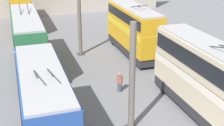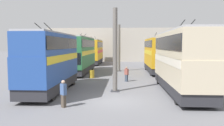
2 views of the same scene
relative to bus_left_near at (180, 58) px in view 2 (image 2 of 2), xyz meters
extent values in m
plane|color=slate|center=(-3.13, 5.38, -2.92)|extent=(240.00, 240.00, 0.00)
cube|color=#A8A093|center=(34.30, 5.38, 1.13)|extent=(0.50, 36.00, 8.09)
cylinder|color=#605B56|center=(0.09, 5.38, 0.60)|extent=(0.39, 0.39, 7.04)
cube|color=#333338|center=(0.09, 5.38, -2.88)|extent=(0.70, 0.70, 0.08)
cylinder|color=#605B56|center=(14.71, 5.38, 0.60)|extent=(0.39, 0.39, 7.04)
cube|color=#333338|center=(14.71, 5.38, -2.88)|extent=(0.70, 0.70, 0.08)
cylinder|color=black|center=(4.04, -1.05, -2.44)|extent=(0.96, 0.30, 0.96)
cylinder|color=black|center=(4.04, 1.05, -2.44)|extent=(0.96, 0.30, 0.96)
cylinder|color=black|center=(-3.86, -1.05, -2.44)|extent=(0.96, 0.30, 0.96)
cylinder|color=black|center=(-3.86, 1.05, -2.44)|extent=(0.96, 0.30, 0.96)
cube|color=#28282D|center=(-0.01, 0.00, -2.27)|extent=(10.68, 2.45, 0.77)
cube|color=beige|center=(-0.01, 0.00, -0.88)|extent=(10.90, 2.50, 2.01)
cube|color=silver|center=(-0.01, 0.00, -0.15)|extent=(10.57, 2.54, 0.55)
cube|color=beige|center=(-0.01, 0.00, 1.11)|extent=(10.79, 2.43, 1.97)
cube|color=black|center=(-0.01, 0.00, 1.21)|extent=(10.46, 2.51, 1.09)
cube|color=#9E9EA3|center=(-0.01, 0.00, 2.17)|extent=(10.68, 2.25, 0.14)
cube|color=black|center=(5.38, 0.00, -0.68)|extent=(0.12, 2.30, 1.29)
cylinder|color=#282828|center=(-1.37, -0.35, 2.53)|extent=(2.35, 0.07, 0.65)
cylinder|color=#282828|center=(-1.37, 0.35, 2.53)|extent=(2.35, 0.07, 0.65)
cylinder|color=black|center=(16.78, -1.05, -2.43)|extent=(0.98, 0.30, 0.98)
cylinder|color=black|center=(16.78, 1.05, -2.43)|extent=(0.98, 0.30, 0.98)
cylinder|color=black|center=(10.01, -1.05, -2.43)|extent=(0.98, 0.30, 0.98)
cylinder|color=black|center=(10.01, 1.05, -2.43)|extent=(0.98, 0.30, 0.98)
cube|color=#28282D|center=(13.30, 0.00, -2.26)|extent=(9.57, 2.45, 0.77)
cube|color=gold|center=(13.30, 0.00, -0.78)|extent=(9.77, 2.50, 2.19)
cube|color=yellow|center=(13.30, 0.00, 0.04)|extent=(9.47, 2.54, 0.55)
cube|color=gold|center=(13.30, 0.00, 1.14)|extent=(9.67, 2.43, 1.65)
cube|color=black|center=(13.30, 0.00, 1.22)|extent=(9.38, 2.51, 0.91)
cube|color=#9E9EA3|center=(13.30, 0.00, 2.03)|extent=(9.57, 2.25, 0.14)
cube|color=black|center=(18.12, 0.00, -0.56)|extent=(0.12, 2.30, 1.40)
cylinder|color=#282828|center=(12.08, -0.35, 2.39)|extent=(2.35, 0.07, 0.65)
cylinder|color=#282828|center=(12.08, 0.35, 2.39)|extent=(2.35, 0.07, 0.65)
cylinder|color=black|center=(2.78, 9.70, -2.39)|extent=(1.06, 0.30, 1.06)
cylinder|color=black|center=(2.78, 11.80, -2.39)|extent=(1.06, 0.30, 1.06)
cylinder|color=black|center=(-3.35, 9.70, -2.39)|extent=(1.06, 0.30, 1.06)
cylinder|color=black|center=(-3.35, 11.80, -2.39)|extent=(1.06, 0.30, 1.06)
cube|color=#28282D|center=(-0.38, 10.75, -2.23)|extent=(8.94, 2.45, 0.79)
cube|color=#234793|center=(-0.38, 10.75, -0.78)|extent=(9.12, 2.50, 2.11)
cube|color=yellow|center=(-0.38, 10.75, 0.00)|extent=(8.85, 2.54, 0.55)
cube|color=#234793|center=(-0.38, 10.75, 1.10)|extent=(9.03, 2.43, 1.64)
cube|color=black|center=(-0.38, 10.75, 1.18)|extent=(8.76, 2.51, 0.90)
cube|color=#9E9EA3|center=(-0.38, 10.75, 1.99)|extent=(8.94, 2.25, 0.14)
cube|color=black|center=(4.12, 10.75, -0.57)|extent=(0.12, 2.30, 1.35)
cylinder|color=#282828|center=(-1.52, 10.40, 2.35)|extent=(2.35, 0.07, 0.65)
cylinder|color=#282828|center=(-1.52, 11.10, 2.35)|extent=(2.35, 0.07, 0.65)
cylinder|color=black|center=(8.07, 9.70, -2.44)|extent=(0.95, 0.30, 0.95)
cylinder|color=black|center=(8.07, 11.80, -2.44)|extent=(0.95, 0.30, 0.95)
cylinder|color=black|center=(16.35, 9.70, -2.44)|extent=(0.95, 0.30, 0.95)
cylinder|color=black|center=(16.35, 11.80, -2.44)|extent=(0.95, 0.30, 0.95)
cube|color=#28282D|center=(12.31, 10.75, -2.27)|extent=(11.05, 2.45, 0.76)
cube|color=#286B3D|center=(12.31, 10.75, -0.79)|extent=(11.28, 2.50, 2.19)
cube|color=yellow|center=(12.31, 10.75, 0.03)|extent=(10.94, 2.54, 0.55)
cube|color=#286B3D|center=(12.31, 10.75, 1.18)|extent=(11.17, 2.43, 1.76)
cube|color=black|center=(12.31, 10.75, 1.27)|extent=(10.83, 2.51, 0.97)
cube|color=#9E9EA3|center=(12.31, 10.75, 2.13)|extent=(11.05, 2.25, 0.14)
cube|color=black|center=(6.73, 10.75, -0.58)|extent=(0.12, 2.30, 1.40)
cylinder|color=#282828|center=(13.72, 10.40, 2.49)|extent=(2.35, 0.07, 0.65)
cylinder|color=#282828|center=(13.72, 11.10, 2.49)|extent=(2.35, 0.07, 0.65)
cylinder|color=black|center=(30.31, 9.70, -2.41)|extent=(1.01, 0.30, 1.01)
cylinder|color=black|center=(30.31, 11.80, -2.41)|extent=(1.01, 0.30, 1.01)
cylinder|color=black|center=(23.43, 9.70, -2.41)|extent=(1.01, 0.30, 1.01)
cylinder|color=black|center=(23.43, 11.80, -2.41)|extent=(1.01, 0.30, 1.01)
cube|color=#28282D|center=(26.77, 10.75, -2.25)|extent=(9.68, 2.45, 0.78)
cube|color=gold|center=(26.77, 10.75, -0.91)|extent=(9.88, 2.50, 1.91)
cube|color=red|center=(26.77, 10.75, -0.23)|extent=(9.58, 2.54, 0.55)
cube|color=gold|center=(26.77, 10.75, 1.04)|extent=(9.78, 2.43, 1.99)
cube|color=black|center=(26.77, 10.75, 1.14)|extent=(9.48, 2.51, 1.10)
cube|color=#9E9EA3|center=(26.77, 10.75, 2.11)|extent=(9.68, 2.25, 0.14)
cube|color=black|center=(31.65, 10.75, -0.72)|extent=(0.12, 2.30, 1.22)
cylinder|color=#282828|center=(25.53, 10.40, 2.47)|extent=(2.35, 0.07, 0.65)
cylinder|color=#282828|center=(25.53, 11.10, 2.47)|extent=(2.35, 0.07, 0.65)
cube|color=#384251|center=(5.25, 4.34, -2.54)|extent=(0.35, 0.36, 0.75)
cube|color=#934C42|center=(5.25, 4.34, -1.84)|extent=(0.45, 0.48, 0.65)
sphere|color=#A37A5B|center=(5.25, 4.34, -1.41)|extent=(0.21, 0.21, 0.21)
cube|color=#473D33|center=(-4.90, 8.44, -2.51)|extent=(0.35, 0.36, 0.81)
cube|color=#3D5684|center=(-4.90, 8.44, -1.75)|extent=(0.46, 0.47, 0.71)
sphere|color=tan|center=(-4.90, 8.44, -1.28)|extent=(0.23, 0.23, 0.23)
cylinder|color=#B28E23|center=(7.67, 8.50, -2.45)|extent=(0.61, 0.61, 0.94)
cylinder|color=#B28E23|center=(7.67, 8.50, -2.45)|extent=(0.64, 0.64, 0.04)
camera|label=1|loc=(-15.87, 11.87, 8.44)|focal=50.00mm
camera|label=2|loc=(-18.32, 4.62, 1.03)|focal=35.00mm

